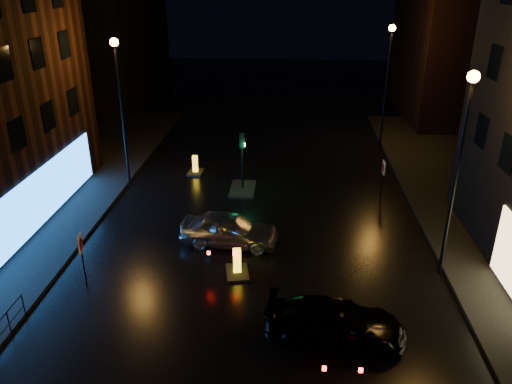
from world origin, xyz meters
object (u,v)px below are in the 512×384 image
traffic_signal (243,182)px  silver_hatchback (229,229)px  road_sign_right (383,171)px  bollard_near (237,268)px  bollard_far (195,169)px  road_sign_left (81,248)px  dark_sedan (335,322)px

traffic_signal → silver_hatchback: traffic_signal is taller
road_sign_right → bollard_near: bearing=46.0°
road_sign_right → silver_hatchback: bearing=33.2°
bollard_near → bollard_far: 11.64m
road_sign_left → bollard_near: bearing=1.9°
bollard_near → traffic_signal: bearing=83.1°
road_sign_right → road_sign_left: bearing=33.4°
traffic_signal → road_sign_right: size_ratio=1.55×
silver_hatchback → dark_sedan: size_ratio=0.94×
bollard_near → road_sign_left: road_sign_left is taller
dark_sedan → bollard_near: bearing=49.7°
traffic_signal → road_sign_left: bearing=-118.0°
bollard_near → bollard_far: bollard_near is taller
bollard_near → road_sign_left: bearing=-178.1°
silver_hatchback → road_sign_right: (7.71, 5.46, 0.92)m
bollard_near → bollard_far: (-3.77, 11.01, -0.01)m
silver_hatchback → bollard_far: (-3.16, 8.56, -0.50)m
bollard_far → dark_sedan: bearing=-59.6°
silver_hatchback → road_sign_left: size_ratio=1.89×
traffic_signal → bollard_near: traffic_signal is taller
dark_sedan → bollard_near: 5.28m
traffic_signal → dark_sedan: size_ratio=0.73×
traffic_signal → dark_sedan: traffic_signal is taller
road_sign_left → road_sign_right: road_sign_left is taller
silver_hatchback → road_sign_left: (-5.28, -3.79, 1.00)m
dark_sedan → bollard_near: size_ratio=3.14×
bollard_far → road_sign_left: bearing=-96.4°
dark_sedan → road_sign_right: 12.13m
silver_hatchback → road_sign_right: bearing=-48.7°
silver_hatchback → bollard_near: bearing=-160.0°
silver_hatchback → bollard_far: bearing=26.3°
traffic_signal → bollard_near: bearing=-86.1°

